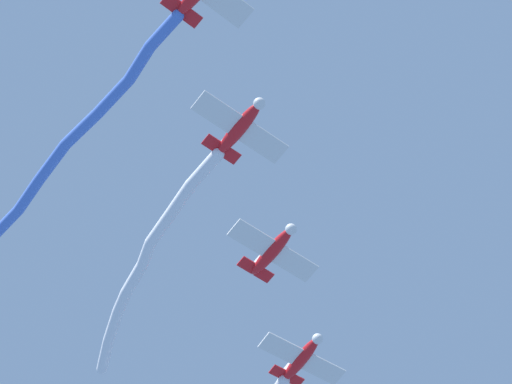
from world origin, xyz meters
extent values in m
cube|color=red|center=(1.51, -0.27, 62.39)|extent=(2.39, 1.39, 0.09)
cube|color=white|center=(1.49, -0.19, 62.82)|extent=(0.37, 0.90, 1.12)
cylinder|color=#4C75DB|center=(1.99, -1.73, 62.45)|extent=(1.61, 2.54, 1.21)
cylinder|color=#4C75DB|center=(2.57, -4.14, 62.89)|extent=(1.31, 2.68, 1.45)
cylinder|color=#4C75DB|center=(3.26, -6.66, 63.12)|extent=(1.66, 2.79, 0.80)
cylinder|color=#4C75DB|center=(4.29, -9.35, 63.32)|extent=(1.92, 3.08, 1.34)
cylinder|color=#4C75DB|center=(5.21, -12.16, 63.59)|extent=(1.45, 2.98, 0.80)
cylinder|color=#4C75DB|center=(5.87, -14.93, 63.87)|extent=(1.49, 2.92, 1.41)
cylinder|color=#4C75DB|center=(6.58, -17.53, 64.26)|extent=(1.67, 2.67, 1.11)
sphere|color=#4C75DB|center=(1.61, -0.57, 62.27)|extent=(0.67, 0.67, 0.67)
sphere|color=#4C75DB|center=(2.37, -2.88, 62.62)|extent=(0.67, 0.67, 0.67)
sphere|color=#4C75DB|center=(2.76, -5.39, 63.16)|extent=(0.67, 0.67, 0.67)
sphere|color=#4C75DB|center=(3.75, -7.94, 63.08)|extent=(0.67, 0.67, 0.67)
sphere|color=#4C75DB|center=(4.84, -10.75, 63.55)|extent=(0.67, 0.67, 0.67)
sphere|color=#4C75DB|center=(5.58, -13.56, 63.63)|extent=(0.67, 0.67, 0.67)
sphere|color=#4C75DB|center=(6.15, -16.31, 64.11)|extent=(0.67, 0.67, 0.67)
ellipsoid|color=red|center=(-3.80, -5.69, 62.57)|extent=(1.82, 4.06, 0.81)
sphere|color=white|center=(-4.29, -3.86, 62.57)|extent=(0.85, 0.85, 0.69)
ellipsoid|color=black|center=(-3.93, -5.21, 62.87)|extent=(0.78, 1.10, 0.43)
cube|color=white|center=(-3.84, -5.56, 62.46)|extent=(5.95, 2.81, 0.11)
cube|color=red|center=(-3.37, -7.31, 62.64)|extent=(2.38, 1.32, 0.09)
cube|color=white|center=(-3.39, -7.23, 63.07)|extent=(0.34, 0.90, 1.12)
cylinder|color=white|center=(-2.94, -8.93, 62.69)|extent=(1.65, 2.84, 1.31)
cylinder|color=white|center=(-2.38, -11.44, 62.90)|extent=(1.27, 2.51, 0.95)
cylinder|color=white|center=(-1.98, -13.83, 63.09)|extent=(1.41, 2.56, 1.31)
cylinder|color=white|center=(-1.85, -16.07, 63.52)|extent=(1.01, 2.27, 1.43)
cylinder|color=white|center=(-1.79, -18.32, 63.88)|extent=(1.25, 2.51, 1.13)
cylinder|color=white|center=(-1.69, -20.52, 64.23)|extent=(0.85, 2.19, 1.34)
cylinder|color=white|center=(-1.81, -22.82, 64.64)|extent=(1.21, 2.70, 1.28)
cylinder|color=white|center=(-2.08, -25.38, 64.84)|extent=(1.31, 2.62, 1.12)
sphere|color=white|center=(-3.29, -7.62, 62.52)|extent=(0.74, 0.74, 0.74)
sphere|color=white|center=(-2.59, -10.25, 62.86)|extent=(0.74, 0.74, 0.74)
sphere|color=white|center=(-2.18, -12.63, 62.94)|extent=(0.74, 0.74, 0.74)
sphere|color=white|center=(-1.79, -15.04, 63.23)|extent=(0.74, 0.74, 0.74)
sphere|color=white|center=(-1.92, -17.10, 63.81)|extent=(0.74, 0.74, 0.74)
sphere|color=white|center=(-1.67, -19.53, 63.95)|extent=(0.74, 0.74, 0.74)
sphere|color=white|center=(-1.72, -21.52, 64.51)|extent=(0.74, 0.74, 0.74)
sphere|color=white|center=(-1.90, -24.13, 64.77)|extent=(0.74, 0.74, 0.74)
sphere|color=white|center=(-2.25, -26.63, 64.92)|extent=(0.74, 0.74, 0.74)
ellipsoid|color=red|center=(-8.63, -12.72, 62.82)|extent=(1.75, 4.06, 0.81)
sphere|color=white|center=(-9.09, -10.87, 62.82)|extent=(0.84, 0.84, 0.69)
ellipsoid|color=black|center=(-8.75, -12.23, 63.12)|extent=(0.77, 1.10, 0.43)
cube|color=white|center=(-8.66, -12.59, 62.71)|extent=(5.95, 2.71, 0.11)
cube|color=red|center=(-8.23, -14.34, 62.89)|extent=(2.38, 1.28, 0.09)
cube|color=white|center=(-8.24, -14.26, 63.32)|extent=(0.32, 0.90, 1.12)
ellipsoid|color=red|center=(-13.45, -19.74, 63.07)|extent=(1.52, 4.06, 0.81)
sphere|color=white|center=(-13.80, -17.87, 63.07)|extent=(0.81, 0.81, 0.69)
ellipsoid|color=black|center=(-13.54, -19.25, 63.37)|extent=(0.71, 1.08, 0.43)
cube|color=white|center=(-13.48, -19.61, 62.96)|extent=(5.94, 2.38, 0.11)
cube|color=red|center=(-13.15, -21.39, 63.14)|extent=(2.36, 1.16, 0.09)
cube|color=white|center=(-13.17, -21.31, 63.57)|extent=(0.27, 0.91, 1.12)
sphere|color=white|center=(-13.09, -21.70, 63.02)|extent=(0.77, 0.77, 0.77)
camera|label=1|loc=(5.83, 21.17, 6.57)|focal=79.48mm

